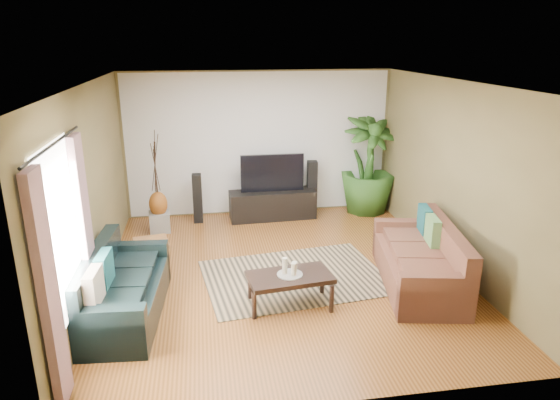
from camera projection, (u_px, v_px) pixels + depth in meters
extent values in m
plane|color=#945826|center=(282.00, 273.00, 7.23)|extent=(5.50, 5.50, 0.00)
plane|color=white|center=(282.00, 83.00, 6.40)|extent=(5.50, 5.50, 0.00)
plane|color=olive|center=(259.00, 144.00, 9.40)|extent=(5.00, 0.00, 5.00)
plane|color=olive|center=(334.00, 272.00, 4.23)|extent=(5.00, 0.00, 5.00)
plane|color=olive|center=(92.00, 192.00, 6.44)|extent=(0.00, 5.50, 5.50)
plane|color=olive|center=(453.00, 176.00, 7.18)|extent=(0.00, 5.50, 5.50)
plane|color=white|center=(259.00, 144.00, 9.39)|extent=(4.90, 0.00, 4.90)
plane|color=white|center=(61.00, 234.00, 4.93)|extent=(0.00, 1.80, 1.80)
cube|color=gray|center=(49.00, 292.00, 4.31)|extent=(0.08, 0.35, 2.20)
cube|color=gray|center=(85.00, 230.00, 5.72)|extent=(0.08, 0.35, 2.20)
cylinder|color=black|center=(53.00, 144.00, 4.66)|extent=(0.03, 1.90, 0.03)
cube|color=black|center=(124.00, 284.00, 6.00)|extent=(0.96, 1.96, 0.85)
cube|color=brown|center=(419.00, 256.00, 6.78)|extent=(1.27, 2.16, 0.85)
cube|color=tan|center=(295.00, 277.00, 7.10)|extent=(2.73, 2.09, 0.01)
cube|color=black|center=(290.00, 290.00, 6.29)|extent=(1.11, 0.70, 0.43)
cylinder|color=gray|center=(290.00, 274.00, 6.22)|extent=(0.32, 0.32, 0.01)
cylinder|color=silver|center=(285.00, 266.00, 6.21)|extent=(0.07, 0.07, 0.21)
cylinder|color=beige|center=(294.00, 269.00, 6.17)|extent=(0.07, 0.07, 0.16)
cylinder|color=beige|center=(295.00, 267.00, 6.27)|extent=(0.07, 0.07, 0.13)
cube|color=black|center=(273.00, 205.00, 9.37)|extent=(1.62, 0.56, 0.53)
cube|color=black|center=(272.00, 173.00, 9.20)|extent=(1.17, 0.06, 0.69)
cube|color=black|center=(198.00, 198.00, 9.11)|extent=(0.17, 0.19, 0.91)
cube|color=black|center=(312.00, 187.00, 9.57)|extent=(0.21, 0.22, 1.03)
imported|color=#27521B|center=(368.00, 165.00, 9.54)|extent=(1.29, 1.29, 1.88)
cylinder|color=black|center=(365.00, 204.00, 9.79)|extent=(0.35, 0.35, 0.27)
cube|color=gray|center=(160.00, 222.00, 8.75)|extent=(0.38, 0.38, 0.35)
ellipsoid|color=brown|center=(158.00, 204.00, 8.65)|extent=(0.32, 0.32, 0.44)
cube|color=brown|center=(152.00, 257.00, 7.17)|extent=(0.54, 0.54, 0.50)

